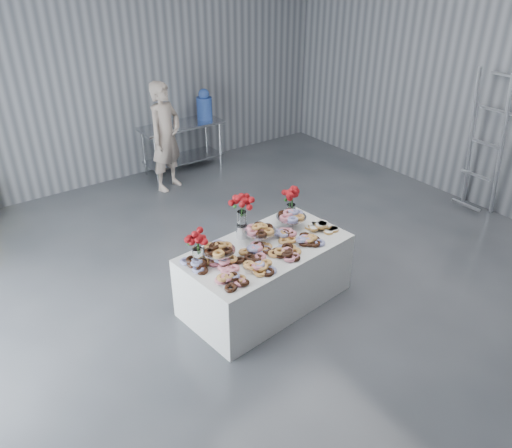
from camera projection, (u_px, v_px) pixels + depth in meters
The scene contains 16 objects.
ground at pixel (289, 296), 6.01m from camera, with size 9.00×9.00×0.00m, color #383B40.
room_walls at pixel (271, 75), 4.62m from camera, with size 8.04×9.04×4.02m.
display_table at pixel (266, 275), 5.74m from camera, with size 1.90×1.00×0.75m, color white.
prep_table at pixel (182, 139), 9.01m from camera, with size 1.50×0.60×0.90m.
donut_mounds at pixel (269, 246), 5.50m from camera, with size 1.80×0.80×0.09m, color tan, non-canonical shape.
cake_stand_left at pixel (218, 249), 5.27m from camera, with size 0.36×0.36×0.17m.
cake_stand_mid at pixel (260, 230), 5.62m from camera, with size 0.36×0.36×0.17m.
cake_stand_right at pixel (291, 216), 5.91m from camera, with size 0.36×0.36×0.17m.
danish_pile at pixel (321, 226), 5.87m from camera, with size 0.48×0.48×0.11m, color white, non-canonical shape.
bouquet_left at pixel (197, 239), 5.14m from camera, with size 0.26×0.26×0.42m.
bouquet_right at pixel (292, 196), 6.02m from camera, with size 0.26×0.26×0.42m.
bouquet_center at pixel (242, 208), 5.57m from camera, with size 0.26×0.26×0.57m.
water_jug at pixel (204, 106), 9.01m from camera, with size 0.28×0.28×0.55m.
drink_bottles at pixel (167, 121), 8.58m from camera, with size 0.54×0.08×0.27m, color #268C33, non-canonical shape.
person at pixel (166, 137), 8.25m from camera, with size 0.67×0.44×1.82m, color #CC8C93.
stepladder at pixel (486, 144), 7.41m from camera, with size 0.24×0.55×2.22m, color silver, non-canonical shape.
Camera 1 is at (-3.14, -3.66, 3.70)m, focal length 35.00 mm.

